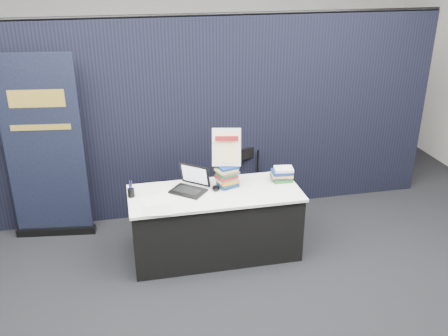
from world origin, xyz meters
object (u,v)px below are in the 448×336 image
at_px(display_table, 215,223).
at_px(stacking_chair, 247,180).
at_px(info_sign, 227,148).
at_px(book_stack_short, 283,174).
at_px(pullup_banner, 46,160).
at_px(laptop, 187,185).
at_px(book_stack_tall, 227,177).

bearing_deg(display_table, stacking_chair, 55.53).
relative_size(display_table, info_sign, 4.41).
bearing_deg(display_table, book_stack_short, 8.77).
bearing_deg(display_table, pullup_banner, 155.14).
bearing_deg(info_sign, pullup_banner, 172.19).
bearing_deg(laptop, book_stack_short, 40.34).
xyz_separation_m(laptop, book_stack_short, (1.05, 0.02, 0.02)).
height_order(laptop, book_stack_tall, laptop).
relative_size(book_stack_short, pullup_banner, 0.11).
xyz_separation_m(book_stack_tall, book_stack_short, (0.63, 0.03, -0.04)).
relative_size(display_table, book_stack_tall, 7.38).
bearing_deg(stacking_chair, book_stack_tall, -142.99).
bearing_deg(laptop, pullup_banner, -166.19).
distance_m(book_stack_tall, book_stack_short, 0.63).
relative_size(display_table, pullup_banner, 0.85).
xyz_separation_m(info_sign, pullup_banner, (-1.90, 0.69, -0.25)).
bearing_deg(stacking_chair, pullup_banner, 156.98).
bearing_deg(pullup_banner, info_sign, -12.57).
height_order(book_stack_short, pullup_banner, pullup_banner).
xyz_separation_m(display_table, book_stack_short, (0.78, 0.12, 0.45)).
height_order(book_stack_tall, info_sign, info_sign).
distance_m(book_stack_short, pullup_banner, 2.62).
distance_m(display_table, info_sign, 0.84).
distance_m(laptop, stacking_chair, 1.17).
height_order(book_stack_tall, pullup_banner, pullup_banner).
height_order(book_stack_tall, stacking_chair, book_stack_tall).
bearing_deg(stacking_chair, book_stack_short, -96.88).
bearing_deg(display_table, book_stack_tall, 30.96).
bearing_deg(pullup_banner, book_stack_short, -7.89).
bearing_deg(book_stack_short, laptop, -179.09).
height_order(display_table, book_stack_tall, book_stack_tall).
bearing_deg(info_sign, book_stack_short, 12.07).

